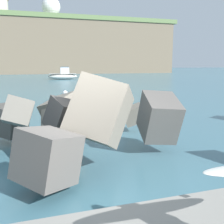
{
  "coord_description": "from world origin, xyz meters",
  "views": [
    {
      "loc": [
        -1.17,
        -5.7,
        2.55
      ],
      "look_at": [
        0.82,
        0.5,
        1.4
      ],
      "focal_mm": 43.13,
      "sensor_mm": 36.0,
      "label": 1
    }
  ],
  "objects_px": {
    "boat_near_right": "(63,75)",
    "radar_dome": "(51,10)",
    "mooring_buoy_inner": "(107,80)",
    "mooring_buoy_middle": "(65,93)"
  },
  "relations": [
    {
      "from": "mooring_buoy_middle",
      "to": "radar_dome",
      "type": "relative_size",
      "value": 0.05
    },
    {
      "from": "boat_near_right",
      "to": "mooring_buoy_middle",
      "type": "height_order",
      "value": "boat_near_right"
    },
    {
      "from": "mooring_buoy_inner",
      "to": "radar_dome",
      "type": "bearing_deg",
      "value": 92.34
    },
    {
      "from": "mooring_buoy_inner",
      "to": "mooring_buoy_middle",
      "type": "relative_size",
      "value": 1.0
    },
    {
      "from": "boat_near_right",
      "to": "mooring_buoy_inner",
      "type": "bearing_deg",
      "value": -57.28
    },
    {
      "from": "boat_near_right",
      "to": "radar_dome",
      "type": "relative_size",
      "value": 0.59
    },
    {
      "from": "mooring_buoy_inner",
      "to": "radar_dome",
      "type": "distance_m",
      "value": 59.89
    },
    {
      "from": "mooring_buoy_inner",
      "to": "boat_near_right",
      "type": "bearing_deg",
      "value": 122.72
    },
    {
      "from": "mooring_buoy_inner",
      "to": "radar_dome",
      "type": "height_order",
      "value": "radar_dome"
    },
    {
      "from": "boat_near_right",
      "to": "mooring_buoy_inner",
      "type": "relative_size",
      "value": 11.65
    }
  ]
}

